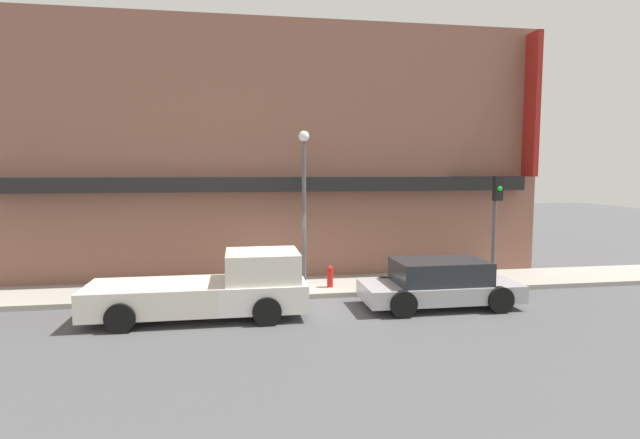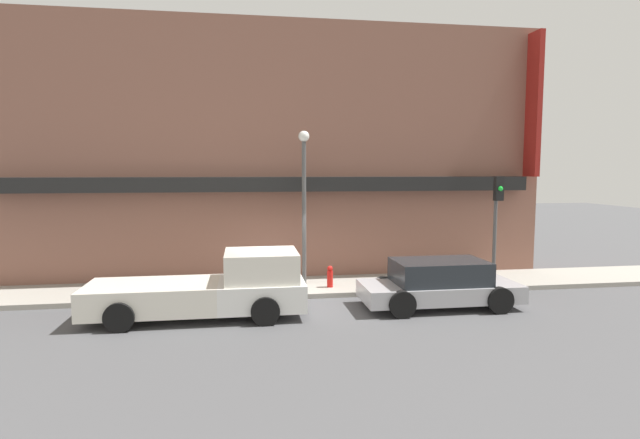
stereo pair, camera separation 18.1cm
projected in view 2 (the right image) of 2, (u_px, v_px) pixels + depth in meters
ground_plane at (283, 300)px, 15.23m from camera, size 80.00×80.00×0.00m
sidewalk at (280, 288)px, 16.51m from camera, size 36.00×2.60×0.16m
building at (274, 154)px, 18.80m from camera, size 19.80×3.80×9.16m
pickup_truck at (213, 288)px, 13.44m from camera, size 5.74×2.19×1.76m
parked_car at (439, 284)px, 14.42m from camera, size 4.52×2.04×1.37m
fire_hydrant at (330, 276)px, 16.24m from camera, size 0.19×0.19×0.70m
street_lamp at (304, 188)px, 16.33m from camera, size 0.36×0.36×5.07m
traffic_light at (497, 210)px, 16.48m from camera, size 0.28×0.42×3.60m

